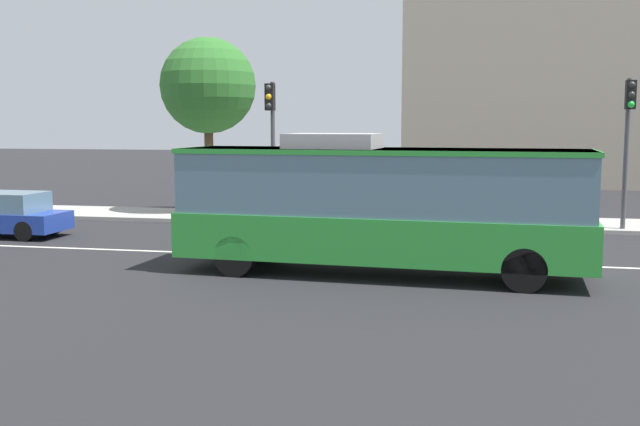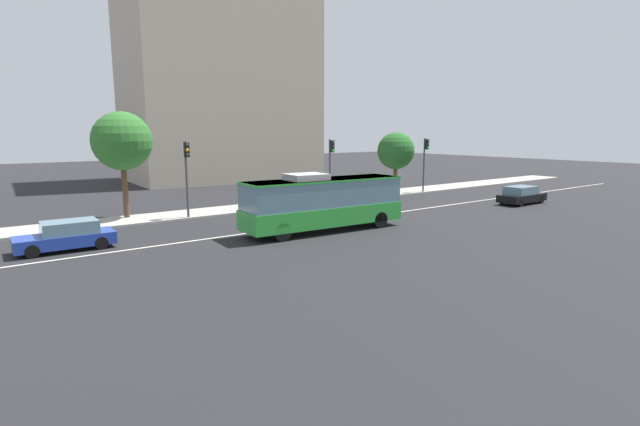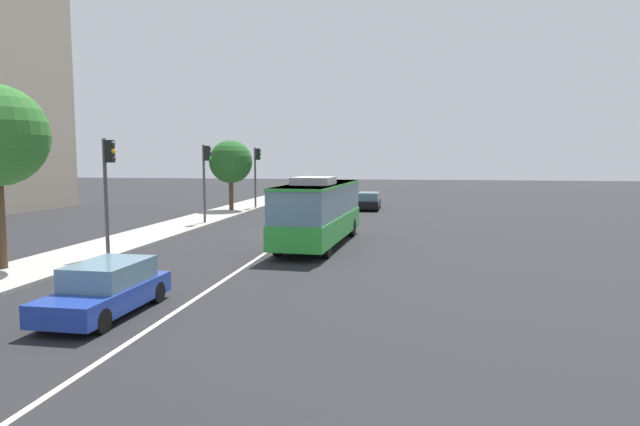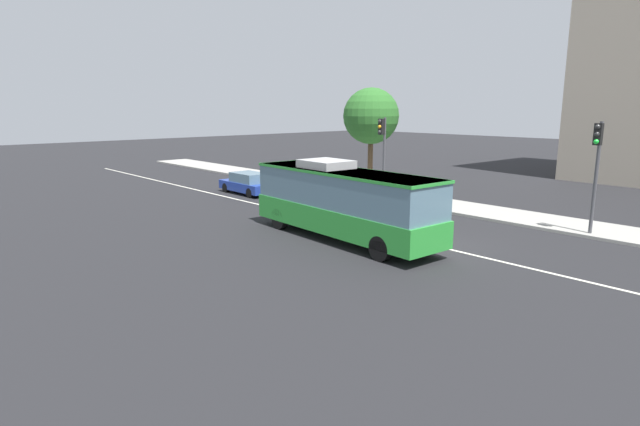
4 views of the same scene
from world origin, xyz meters
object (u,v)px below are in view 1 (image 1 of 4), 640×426
(sedan_blue, at_px, (0,214))
(traffic_light_mid_block, at_px, (271,127))
(transit_bus, at_px, (380,202))
(traffic_light_far_corner, at_px, (628,128))
(street_tree_kerbside_centre, at_px, (208,86))

(sedan_blue, relative_size, traffic_light_mid_block, 0.87)
(transit_bus, relative_size, traffic_light_far_corner, 1.95)
(sedan_blue, relative_size, traffic_light_far_corner, 0.87)
(sedan_blue, xyz_separation_m, street_tree_kerbside_centre, (4.73, 7.11, 4.47))
(transit_bus, relative_size, traffic_light_mid_block, 1.95)
(transit_bus, distance_m, traffic_light_far_corner, 11.43)
(transit_bus, height_order, traffic_light_mid_block, traffic_light_mid_block)
(transit_bus, height_order, street_tree_kerbside_centre, street_tree_kerbside_centre)
(sedan_blue, bearing_deg, street_tree_kerbside_centre, -122.71)
(sedan_blue, relative_size, street_tree_kerbside_centre, 0.63)
(transit_bus, bearing_deg, sedan_blue, 166.88)
(transit_bus, xyz_separation_m, street_tree_kerbside_centre, (-8.32, 10.97, 3.38))
(sedan_blue, height_order, traffic_light_mid_block, traffic_light_mid_block)
(sedan_blue, distance_m, traffic_light_mid_block, 9.66)
(street_tree_kerbside_centre, bearing_deg, traffic_light_far_corner, -8.49)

